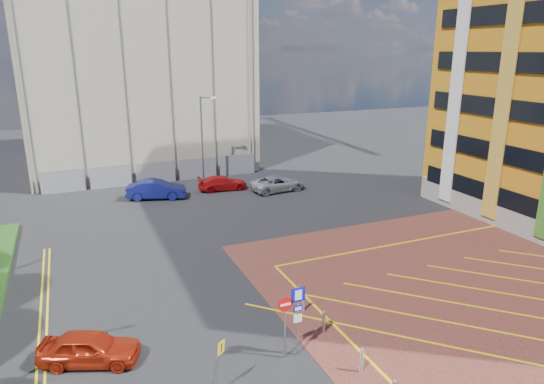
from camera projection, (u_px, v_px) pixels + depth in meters
ground at (296, 372)px, 18.82m from camera, size 140.00×140.00×0.00m
lamp_back at (203, 137)px, 43.81m from camera, size 1.53×0.16×8.00m
sign_cluster at (293, 314)px, 19.24m from camera, size 1.17×0.12×3.20m
warning_sign at (218, 362)px, 17.10m from camera, size 0.67×0.40×2.25m
bollard_row at (372, 372)px, 18.08m from camera, size 0.14×11.14×0.90m
construction_building at (132, 59)px, 50.97m from camera, size 21.20×19.20×22.00m
construction_fence at (167, 171)px, 45.37m from camera, size 21.60×0.06×2.00m
car_red_left at (90, 348)px, 19.20m from camera, size 4.22×2.92×1.33m
car_blue_back at (156, 189)px, 40.35m from camera, size 5.09×3.02×1.58m
car_red_back at (222, 183)px, 42.89m from camera, size 4.48×2.17×1.26m
car_silver_back at (278, 184)px, 42.56m from camera, size 5.02×2.70×1.34m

